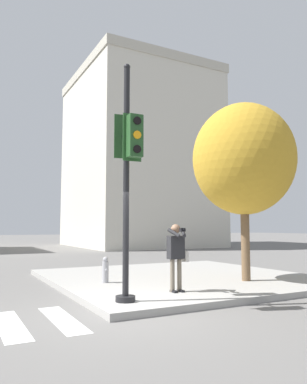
{
  "coord_description": "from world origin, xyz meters",
  "views": [
    {
      "loc": [
        -3.08,
        -7.05,
        1.74
      ],
      "look_at": [
        1.08,
        0.78,
        2.57
      ],
      "focal_mm": 35.0,
      "sensor_mm": 36.0,
      "label": 1
    }
  ],
  "objects_px": {
    "traffic_signal_pole": "(127,162)",
    "person_photographer": "(177,251)",
    "fire_hydrant": "(105,270)",
    "street_tree": "(243,159)"
  },
  "relations": [
    {
      "from": "traffic_signal_pole",
      "to": "person_photographer",
      "type": "xyz_separation_m",
      "value": [
        1.58,
        0.52,
        -2.01
      ]
    },
    {
      "from": "person_photographer",
      "to": "street_tree",
      "type": "bearing_deg",
      "value": 13.12
    },
    {
      "from": "person_photographer",
      "to": "fire_hydrant",
      "type": "bearing_deg",
      "value": 114.25
    },
    {
      "from": "traffic_signal_pole",
      "to": "person_photographer",
      "type": "distance_m",
      "value": 2.6
    },
    {
      "from": "person_photographer",
      "to": "street_tree",
      "type": "xyz_separation_m",
      "value": [
        2.8,
        0.65,
        2.64
      ]
    },
    {
      "from": "street_tree",
      "to": "person_photographer",
      "type": "bearing_deg",
      "value": -166.88
    },
    {
      "from": "person_photographer",
      "to": "street_tree",
      "type": "relative_size",
      "value": 0.31
    },
    {
      "from": "traffic_signal_pole",
      "to": "street_tree",
      "type": "height_order",
      "value": "street_tree"
    },
    {
      "from": "street_tree",
      "to": "fire_hydrant",
      "type": "height_order",
      "value": "street_tree"
    },
    {
      "from": "person_photographer",
      "to": "fire_hydrant",
      "type": "xyz_separation_m",
      "value": [
        -1.01,
        2.24,
        -0.63
      ]
    }
  ]
}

